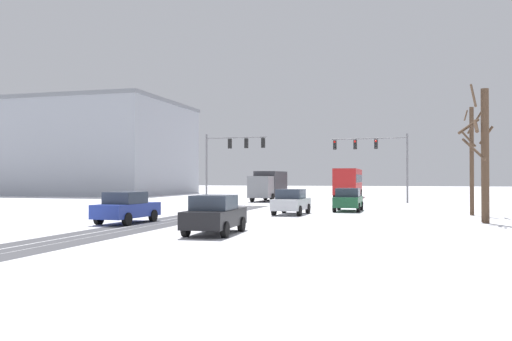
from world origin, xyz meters
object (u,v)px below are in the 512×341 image
(car_dark_green_lead, at_px, (348,200))
(bare_tree_sidewalk_mid, at_px, (484,152))
(traffic_signal_far_right, at_px, (376,152))
(office_building_far_left_block, at_px, (82,149))
(car_blue_third, at_px, (127,207))
(bare_tree_sidewalk_far, at_px, (473,154))
(traffic_signal_far_left, at_px, (230,152))
(box_truck_delivery, at_px, (269,185))
(car_black_fourth, at_px, (215,214))
(car_silver_second, at_px, (291,202))
(bus_oncoming, at_px, (348,181))

(car_dark_green_lead, xyz_separation_m, bare_tree_sidewalk_mid, (7.75, -8.26, 2.85))
(traffic_signal_far_right, bearing_deg, office_building_far_left_block, 159.22)
(office_building_far_left_block, bearing_deg, car_blue_third, -54.16)
(bare_tree_sidewalk_mid, relative_size, bare_tree_sidewalk_far, 1.05)
(traffic_signal_far_left, xyz_separation_m, box_truck_delivery, (2.41, 5.24, -3.16))
(traffic_signal_far_left, height_order, office_building_far_left_block, office_building_far_left_block)
(office_building_far_left_block, bearing_deg, bare_tree_sidewalk_far, -33.30)
(traffic_signal_far_right, height_order, car_dark_green_lead, traffic_signal_far_right)
(traffic_signal_far_left, distance_m, car_dark_green_lead, 15.87)
(car_black_fourth, height_order, bare_tree_sidewalk_mid, bare_tree_sidewalk_mid)
(car_blue_third, height_order, bare_tree_sidewalk_mid, bare_tree_sidewalk_mid)
(car_silver_second, bearing_deg, box_truck_delivery, 108.13)
(traffic_signal_far_left, bearing_deg, office_building_far_left_block, 145.16)
(bare_tree_sidewalk_mid, height_order, office_building_far_left_block, office_building_far_left_block)
(bus_oncoming, bearing_deg, car_blue_third, -101.06)
(traffic_signal_far_left, xyz_separation_m, bare_tree_sidewalk_far, (19.83, -11.88, -0.99))
(bus_oncoming, relative_size, bare_tree_sidewalk_far, 1.58)
(car_silver_second, relative_size, car_blue_third, 0.99)
(car_black_fourth, bearing_deg, car_dark_green_lead, 77.37)
(car_black_fourth, xyz_separation_m, bus_oncoming, (1.33, 42.36, 1.18))
(car_blue_third, relative_size, box_truck_delivery, 0.56)
(car_silver_second, xyz_separation_m, bus_oncoming, (0.69, 29.75, 1.18))
(car_black_fourth, relative_size, office_building_far_left_block, 0.15)
(traffic_signal_far_left, bearing_deg, car_blue_third, -85.23)
(traffic_signal_far_left, distance_m, bare_tree_sidewalk_mid, 26.65)
(car_black_fourth, xyz_separation_m, bare_tree_sidewalk_far, (11.73, 14.82, 2.99))
(car_blue_third, height_order, car_black_fourth, same)
(traffic_signal_far_right, xyz_separation_m, bus_oncoming, (-3.69, 11.34, -2.84))
(car_silver_second, xyz_separation_m, office_building_far_left_block, (-38.13, 34.55, 5.73))
(car_blue_third, height_order, bus_oncoming, bus_oncoming)
(traffic_signal_far_right, distance_m, bare_tree_sidewalk_mid, 23.24)
(bare_tree_sidewalk_mid, distance_m, bare_tree_sidewalk_far, 6.08)
(traffic_signal_far_right, relative_size, car_silver_second, 1.74)
(traffic_signal_far_right, distance_m, car_dark_green_lead, 14.63)
(traffic_signal_far_left, bearing_deg, bare_tree_sidewalk_far, -30.93)
(car_silver_second, bearing_deg, bare_tree_sidewalk_mid, -19.46)
(car_dark_green_lead, bearing_deg, car_silver_second, -125.80)
(car_blue_third, relative_size, car_black_fourth, 1.01)
(car_dark_green_lead, height_order, box_truck_delivery, box_truck_delivery)
(car_dark_green_lead, distance_m, box_truck_delivery, 17.72)
(bus_oncoming, distance_m, box_truck_delivery, 12.57)
(car_dark_green_lead, height_order, bare_tree_sidewalk_far, bare_tree_sidewalk_far)
(car_blue_third, height_order, bare_tree_sidewalk_far, bare_tree_sidewalk_far)
(car_silver_second, height_order, bare_tree_sidewalk_far, bare_tree_sidewalk_far)
(traffic_signal_far_right, height_order, box_truck_delivery, traffic_signal_far_right)
(traffic_signal_far_right, relative_size, bare_tree_sidewalk_mid, 0.99)
(bare_tree_sidewalk_far, bearing_deg, car_dark_green_lead, 164.55)
(traffic_signal_far_left, bearing_deg, bus_oncoming, 58.93)
(traffic_signal_far_left, distance_m, car_silver_second, 17.05)
(box_truck_delivery, bearing_deg, car_dark_green_lead, -57.53)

